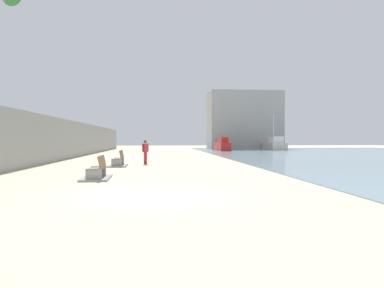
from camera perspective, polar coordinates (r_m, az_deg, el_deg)
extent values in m
plane|color=beige|center=(28.26, -6.25, -2.54)|extent=(120.00, 120.00, 0.00)
cube|color=gray|center=(29.28, -21.10, 0.71)|extent=(0.80, 64.00, 3.25)
cube|color=gray|center=(13.90, -16.23, -5.01)|extent=(0.61, 0.22, 0.50)
cube|color=gray|center=(15.27, -15.42, -4.48)|extent=(0.61, 0.22, 0.50)
cube|color=brown|center=(14.57, -15.81, -3.94)|extent=(0.55, 1.62, 0.06)
cube|color=brown|center=(14.51, -14.91, -2.85)|extent=(0.21, 1.60, 0.50)
cube|color=gray|center=(14.61, -15.80, -5.54)|extent=(1.17, 2.13, 0.08)
cube|color=gray|center=(20.44, -12.58, -3.14)|extent=(0.60, 0.21, 0.50)
cube|color=gray|center=(21.83, -12.18, -2.89)|extent=(0.60, 0.21, 0.50)
cube|color=brown|center=(21.13, -12.38, -2.46)|extent=(0.52, 1.61, 0.06)
cube|color=brown|center=(21.09, -11.76, -1.70)|extent=(0.19, 1.60, 0.50)
cube|color=gray|center=(21.15, -12.37, -3.57)|extent=(1.13, 2.12, 0.08)
cylinder|color=#B22D33|center=(22.44, -7.99, -2.39)|extent=(0.12, 0.12, 0.80)
cylinder|color=#B22D33|center=(22.52, -7.73, -2.38)|extent=(0.12, 0.12, 0.80)
cube|color=#B22D33|center=(22.45, -7.86, -0.65)|extent=(0.36, 0.35, 0.57)
sphere|color=brown|center=(22.44, -7.86, 0.43)|extent=(0.22, 0.22, 0.22)
cylinder|color=#B22D33|center=(22.31, -8.30, -0.58)|extent=(0.09, 0.09, 0.51)
cylinder|color=#B22D33|center=(22.59, -7.43, -0.57)|extent=(0.09, 0.09, 0.51)
cube|color=red|center=(49.40, 5.00, -0.39)|extent=(1.54, 7.60, 1.15)
cube|color=red|center=(48.27, 5.23, 0.70)|extent=(1.04, 3.35, 0.74)
cube|color=beige|center=(53.37, 13.65, -0.37)|extent=(2.42, 6.11, 1.07)
cube|color=white|center=(52.49, 13.95, 0.72)|extent=(1.65, 2.71, 0.96)
cylinder|color=silver|center=(53.67, 13.56, 2.59)|extent=(0.12, 0.12, 4.46)
cube|color=#9E9E99|center=(58.09, 8.75, 3.91)|extent=(12.00, 6.00, 9.61)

